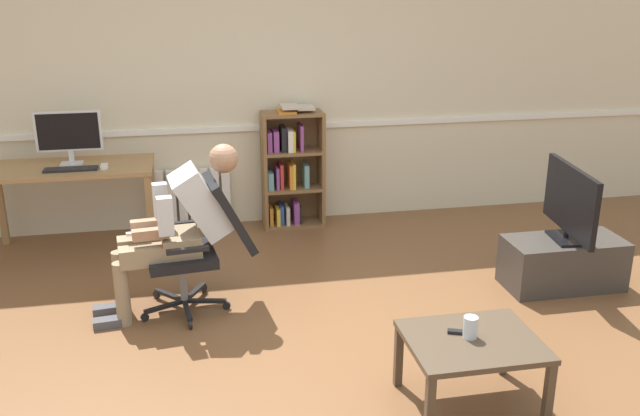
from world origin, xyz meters
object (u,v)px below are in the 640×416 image
Objects in this scene: bookshelf at (290,169)px; radiator at (194,199)px; computer_desk at (70,178)px; imac_monitor at (69,133)px; coffee_table at (472,347)px; computer_mouse at (104,166)px; keyboard at (71,169)px; spare_remote at (461,332)px; drinking_glass at (470,327)px; tv_stand at (563,263)px; office_chair at (203,239)px; person_seated at (177,225)px; tv_screen at (570,202)px.

radiator is at bearing 173.45° from bookshelf.
computer_desk is 0.37m from imac_monitor.
computer_desk is at bearing 131.19° from coffee_table.
bookshelf is (1.61, 0.41, -0.22)m from computer_mouse.
keyboard reaches higher than spare_remote.
radiator is (0.71, 0.51, -0.49)m from computer_mouse.
radiator reaches higher than drinking_glass.
tv_stand is at bearing -43.81° from bookshelf.
office_chair is at bearing -88.55° from radiator.
bookshelf is 2.56m from tv_stand.
tv_stand is at bearing -21.38° from computer_mouse.
tv_stand is at bearing 79.61° from office_chair.
coffee_table is (1.55, -1.47, -0.28)m from person_seated.
drinking_glass is (2.40, -2.84, -0.54)m from imac_monitor.
drinking_glass is at bearing 36.19° from office_chair.
bookshelf is at bearing 6.32° from imac_monitor.
keyboard is 2.81× the size of spare_remote.
person_seated is 1.35× the size of tv_stand.
computer_desk reaches higher than drinking_glass.
bookshelf reaches higher than spare_remote.
tv_screen is (3.74, -1.47, 0.02)m from computer_desk.
computer_desk is at bearing 131.21° from drinking_glass.
keyboard is 1.55m from office_chair.
spare_remote is at bearing 121.46° from drinking_glass.
imac_monitor is 0.79× the size of radiator.
tv_stand is at bearing -25.91° from spare_remote.
office_chair is 1.09× the size of tv_stand.
tv_stand is (3.72, -1.54, -0.82)m from imac_monitor.
imac_monitor reaches higher than keyboard.
spare_remote is (0.48, -3.00, -0.12)m from bookshelf.
computer_mouse is at bearing 75.52° from tv_screen.
radiator is 1.69m from office_chair.
imac_monitor is 0.56× the size of office_chair.
drinking_glass is 0.08m from spare_remote.
person_seated is at bearing 136.47° from coffee_table.
computer_desk is at bearing -158.91° from radiator.
person_seated reaches higher than radiator.
person_seated is at bearing -56.00° from computer_desk.
bookshelf is 3.12m from coffee_table.
person_seated is (0.84, -1.17, -0.12)m from keyboard.
tv_screen reaches higher than computer_desk.
radiator is at bearing 114.08° from drinking_glass.
computer_desk reaches higher than spare_remote.
tv_screen is (1.83, -1.75, 0.13)m from bookshelf.
bookshelf is 7.72× the size of spare_remote.
spare_remote is (-0.03, 0.05, -0.05)m from drinking_glass.
computer_mouse reaches higher than spare_remote.
computer_desk is 1.58m from person_seated.
coffee_table is 0.12m from drinking_glass.
drinking_glass is at bearing 141.51° from tv_screen.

